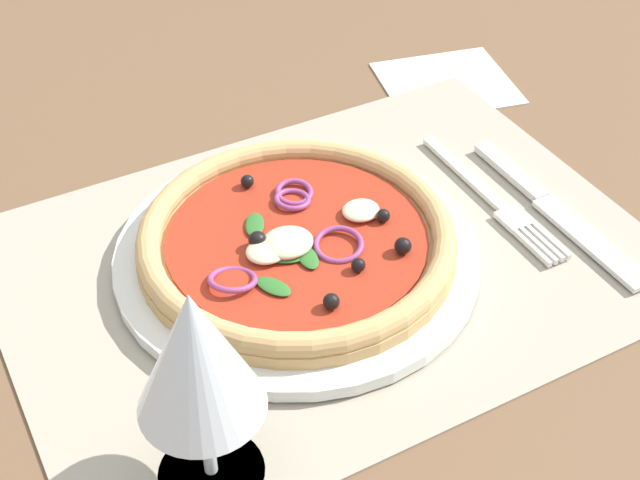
{
  "coord_description": "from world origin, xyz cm",
  "views": [
    {
      "loc": [
        24.47,
        43.94,
        45.66
      ],
      "look_at": [
        0.63,
        0.0,
        2.41
      ],
      "focal_mm": 50.63,
      "sensor_mm": 36.0,
      "label": 1
    }
  ],
  "objects_px": {
    "knife": "(557,212)",
    "napkin": "(447,82)",
    "pizza": "(297,239)",
    "plate": "(297,255)",
    "fork": "(496,203)",
    "wine_glass": "(197,360)"
  },
  "relations": [
    {
      "from": "pizza",
      "to": "knife",
      "type": "relative_size",
      "value": 1.18
    },
    {
      "from": "knife",
      "to": "napkin",
      "type": "xyz_separation_m",
      "value": [
        -0.04,
        -0.21,
        -0.0
      ]
    },
    {
      "from": "pizza",
      "to": "knife",
      "type": "bearing_deg",
      "value": 166.4
    },
    {
      "from": "plate",
      "to": "pizza",
      "type": "bearing_deg",
      "value": 66.01
    },
    {
      "from": "knife",
      "to": "napkin",
      "type": "bearing_deg",
      "value": 169.34
    },
    {
      "from": "knife",
      "to": "wine_glass",
      "type": "height_order",
      "value": "wine_glass"
    },
    {
      "from": "plate",
      "to": "wine_glass",
      "type": "xyz_separation_m",
      "value": [
        0.13,
        0.14,
        0.09
      ]
    },
    {
      "from": "knife",
      "to": "wine_glass",
      "type": "relative_size",
      "value": 1.34
    },
    {
      "from": "fork",
      "to": "napkin",
      "type": "xyz_separation_m",
      "value": [
        -0.08,
        -0.18,
        -0.0
      ]
    },
    {
      "from": "wine_glass",
      "to": "napkin",
      "type": "height_order",
      "value": "wine_glass"
    },
    {
      "from": "pizza",
      "to": "knife",
      "type": "distance_m",
      "value": 0.21
    },
    {
      "from": "pizza",
      "to": "fork",
      "type": "distance_m",
      "value": 0.17
    },
    {
      "from": "pizza",
      "to": "wine_glass",
      "type": "height_order",
      "value": "wine_glass"
    },
    {
      "from": "napkin",
      "to": "pizza",
      "type": "bearing_deg",
      "value": 33.17
    },
    {
      "from": "fork",
      "to": "wine_glass",
      "type": "xyz_separation_m",
      "value": [
        0.3,
        0.12,
        0.1
      ]
    },
    {
      "from": "knife",
      "to": "fork",
      "type": "bearing_deg",
      "value": -132.96
    },
    {
      "from": "fork",
      "to": "wine_glass",
      "type": "bearing_deg",
      "value": -67.23
    },
    {
      "from": "pizza",
      "to": "wine_glass",
      "type": "bearing_deg",
      "value": 47.14
    },
    {
      "from": "plate",
      "to": "wine_glass",
      "type": "relative_size",
      "value": 1.82
    },
    {
      "from": "plate",
      "to": "fork",
      "type": "distance_m",
      "value": 0.17
    },
    {
      "from": "pizza",
      "to": "fork",
      "type": "bearing_deg",
      "value": 174.27
    },
    {
      "from": "plate",
      "to": "pizza",
      "type": "relative_size",
      "value": 1.15
    }
  ]
}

